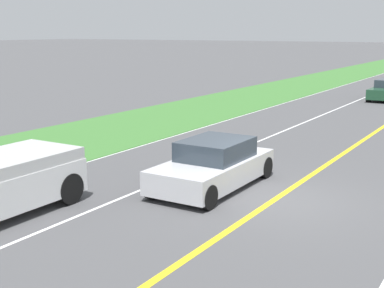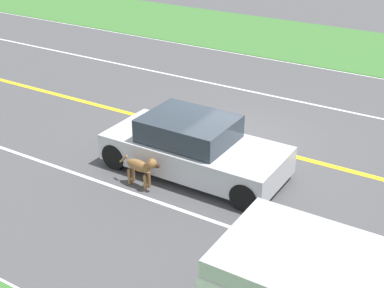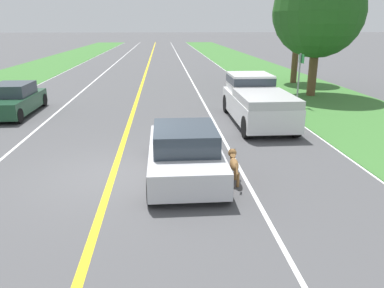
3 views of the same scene
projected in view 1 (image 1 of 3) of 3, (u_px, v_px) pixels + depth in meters
name	position (u px, v px, depth m)	size (l,w,h in m)	color
ground_plane	(275.00, 199.00, 13.98)	(400.00, 400.00, 0.00)	#4C4C4F
centre_divider_line	(275.00, 199.00, 13.97)	(0.18, 160.00, 0.01)	yellow
lane_edge_line_right	(77.00, 165.00, 17.56)	(0.14, 160.00, 0.01)	white
lane_dash_same_dir	(165.00, 180.00, 15.77)	(0.10, 160.00, 0.01)	white
grass_verge_right	(15.00, 154.00, 19.09)	(6.00, 160.00, 0.03)	#3D7533
ego_car	(213.00, 165.00, 14.94)	(1.90, 4.26, 1.35)	silver
dog	(188.00, 160.00, 16.09)	(0.25, 1.15, 0.81)	olive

